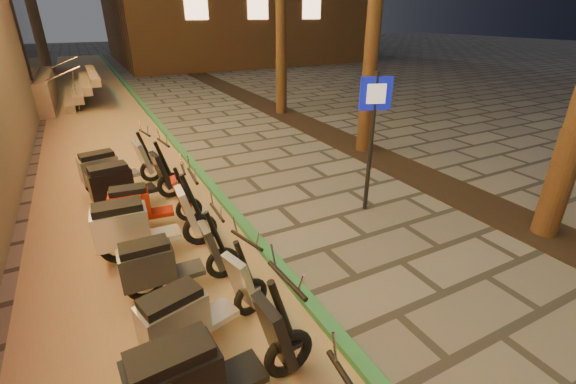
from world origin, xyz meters
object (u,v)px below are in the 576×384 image
pedestrian_sign (373,125)px  scooter_10 (126,183)px  scooter_11 (113,168)px  scooter_7 (167,263)px  scooter_9 (145,205)px  scooter_8 (141,226)px  scooter_5 (206,372)px  scooter_6 (195,311)px

pedestrian_sign → scooter_10: (-4.01, 2.15, -1.13)m
pedestrian_sign → scooter_11: (-4.16, 3.15, -1.15)m
scooter_7 → scooter_9: size_ratio=1.02×
scooter_7 → scooter_10: size_ratio=0.89×
scooter_9 → pedestrian_sign: bearing=-10.1°
scooter_7 → scooter_8: size_ratio=0.87×
pedestrian_sign → scooter_7: bearing=-148.3°
scooter_5 → scooter_9: (0.09, 3.88, -0.09)m
scooter_7 → scooter_11: size_ratio=0.93×
pedestrian_sign → scooter_6: size_ratio=1.60×
pedestrian_sign → scooter_11: size_ratio=1.53×
scooter_10 → scooter_11: (-0.15, 1.00, -0.02)m
scooter_7 → scooter_11: scooter_11 is taller
scooter_6 → scooter_11: (-0.37, 4.97, 0.02)m
scooter_11 → scooter_10: bearing=-92.5°
pedestrian_sign → scooter_9: size_ratio=1.68×
scooter_7 → scooter_11: 3.91m
scooter_5 → scooter_10: size_ratio=1.04×
scooter_6 → scooter_5: bearing=-113.7°
scooter_5 → scooter_9: size_ratio=1.19×
scooter_10 → scooter_8: bearing=-98.3°
scooter_5 → scooter_10: 4.85m
scooter_8 → scooter_5: bearing=-84.9°
scooter_6 → scooter_11: size_ratio=0.95×
scooter_10 → scooter_7: bearing=-95.4°
scooter_6 → pedestrian_sign: bearing=10.4°
scooter_6 → scooter_8: 2.12m
scooter_7 → scooter_9: scooter_7 is taller
scooter_6 → scooter_10: bearing=77.9°
scooter_7 → scooter_6: bearing=-84.7°
scooter_5 → scooter_7: size_ratio=1.16×
scooter_6 → scooter_11: bearing=79.0°
scooter_9 → scooter_10: bearing=107.3°
pedestrian_sign → scooter_8: pedestrian_sign is taller
scooter_7 → scooter_8: (-0.15, 1.04, 0.07)m
scooter_8 → scooter_7: bearing=-78.7°
scooter_8 → scooter_9: bearing=81.9°
scooter_9 → scooter_11: scooter_11 is taller
scooter_10 → scooter_5: bearing=-97.1°
scooter_8 → scooter_10: size_ratio=1.03×
pedestrian_sign → scooter_5: 4.89m
pedestrian_sign → scooter_9: (-3.84, 1.18, -1.20)m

